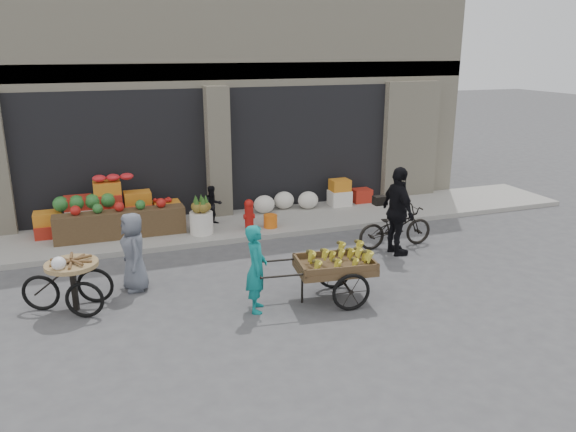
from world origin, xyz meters
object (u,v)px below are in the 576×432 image
object	(u,v)px
vendor_woman	(256,268)
bicycle	(395,227)
tricycle_cart	(73,278)
fire_hydrant	(249,213)
pineapple_bin	(202,223)
banana_cart	(332,264)
seated_person	(213,205)
cyclist	(398,211)
orange_bucket	(270,221)
vendor_grey	(134,252)

from	to	relation	value
vendor_woman	bicycle	distance (m)	4.18
tricycle_cart	fire_hydrant	bearing A→B (deg)	54.93
pineapple_bin	banana_cart	distance (m)	4.22
seated_person	bicycle	xyz separation A→B (m)	(3.42, -2.56, -0.13)
pineapple_bin	banana_cart	size ratio (longest dim) A/B	0.23
tricycle_cart	bicycle	world-z (taller)	tricycle_cart
tricycle_cart	cyclist	distance (m)	6.34
seated_person	vendor_woman	size ratio (longest dim) A/B	0.63
tricycle_cart	cyclist	xyz separation A→B (m)	(6.31, 0.51, 0.36)
orange_bucket	pineapple_bin	bearing A→B (deg)	176.42
bicycle	cyclist	bearing A→B (deg)	154.06
orange_bucket	vendor_grey	distance (m)	4.00
banana_cart	bicycle	world-z (taller)	banana_cart
banana_cart	vendor_grey	world-z (taller)	vendor_grey
tricycle_cart	cyclist	bearing A→B (deg)	22.83
bicycle	orange_bucket	bearing A→B (deg)	50.63
vendor_grey	cyclist	world-z (taller)	cyclist
orange_bucket	bicycle	bearing A→B (deg)	-40.00
orange_bucket	banana_cart	distance (m)	3.88
banana_cart	vendor_woman	bearing A→B (deg)	-175.84
fire_hydrant	tricycle_cart	distance (m)	4.73
tricycle_cart	cyclist	world-z (taller)	cyclist
banana_cart	cyclist	distance (m)	2.72
vendor_woman	fire_hydrant	bearing A→B (deg)	3.69
seated_person	cyclist	bearing A→B (deg)	-52.62
seated_person	orange_bucket	bearing A→B (deg)	-40.26
pineapple_bin	vendor_grey	xyz separation A→B (m)	(-1.67, -2.36, 0.34)
pineapple_bin	tricycle_cart	world-z (taller)	tricycle_cart
fire_hydrant	bicycle	size ratio (longest dim) A/B	0.41
bicycle	cyclist	world-z (taller)	cyclist
fire_hydrant	orange_bucket	world-z (taller)	fire_hydrant
pineapple_bin	cyclist	distance (m)	4.36
orange_bucket	tricycle_cart	distance (m)	5.12
bicycle	tricycle_cart	bearing A→B (deg)	98.62
seated_person	pineapple_bin	bearing A→B (deg)	-133.69
vendor_woman	vendor_grey	world-z (taller)	vendor_woman
pineapple_bin	banana_cart	world-z (taller)	banana_cart
vendor_woman	bicycle	xyz separation A→B (m)	(3.70, 1.93, -0.28)
banana_cart	cyclist	size ratio (longest dim) A/B	1.23
pineapple_bin	bicycle	xyz separation A→B (m)	(3.82, -1.96, 0.08)
banana_cart	tricycle_cart	bearing A→B (deg)	172.33
bicycle	pineapple_bin	bearing A→B (deg)	63.43
vendor_grey	cyclist	size ratio (longest dim) A/B	0.77
tricycle_cart	cyclist	size ratio (longest dim) A/B	0.78
orange_bucket	vendor_woman	distance (m)	4.09
fire_hydrant	tricycle_cart	xyz separation A→B (m)	(-3.79, -2.83, 0.06)
orange_bucket	vendor_grey	bearing A→B (deg)	-145.34
orange_bucket	vendor_woman	size ratio (longest dim) A/B	0.22
banana_cart	cyclist	world-z (taller)	cyclist
fire_hydrant	seated_person	bearing A→B (deg)	137.12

